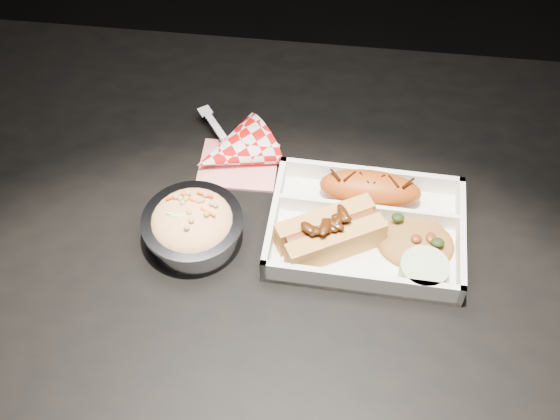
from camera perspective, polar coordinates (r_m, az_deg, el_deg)
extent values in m
cube|color=black|center=(0.94, 1.80, -2.76)|extent=(1.20, 0.80, 0.03)
cylinder|color=black|center=(1.56, -17.74, 1.80)|extent=(0.05, 0.05, 0.72)
cube|color=silver|center=(0.93, 6.92, -2.00)|extent=(0.26, 0.19, 0.01)
cube|color=silver|center=(0.97, 7.38, 2.58)|extent=(0.25, 0.02, 0.04)
cube|color=silver|center=(0.87, 6.58, -5.96)|extent=(0.25, 0.02, 0.04)
cube|color=silver|center=(0.92, -0.48, -0.56)|extent=(0.01, 0.18, 0.04)
cube|color=silver|center=(0.93, 14.43, -2.31)|extent=(0.01, 0.18, 0.04)
cube|color=silver|center=(0.93, 7.11, -0.30)|extent=(0.23, 0.01, 0.03)
ellipsoid|color=#A44310|center=(0.94, 7.33, 1.73)|extent=(0.14, 0.06, 0.05)
cube|color=#CA9044|center=(0.89, 4.55, -2.82)|extent=(0.13, 0.09, 0.04)
cube|color=#CA9044|center=(0.90, 3.63, -1.20)|extent=(0.13, 0.09, 0.04)
cylinder|color=brown|center=(0.89, 4.12, -1.66)|extent=(0.12, 0.08, 0.03)
ellipsoid|color=#9F692E|center=(0.91, 11.05, -2.23)|extent=(0.10, 0.09, 0.03)
cylinder|color=#B4CC9A|center=(0.89, 11.58, -4.95)|extent=(0.06, 0.06, 0.03)
cylinder|color=silver|center=(0.91, -7.04, -1.66)|extent=(0.12, 0.12, 0.04)
cylinder|color=silver|center=(0.90, -7.16, -0.89)|extent=(0.13, 0.13, 0.01)
ellipsoid|color=beige|center=(0.90, -7.16, -0.89)|extent=(0.10, 0.10, 0.04)
cube|color=red|center=(1.00, -3.39, 3.68)|extent=(0.11, 0.09, 0.00)
cone|color=red|center=(1.00, -3.91, 4.75)|extent=(0.15, 0.15, 0.10)
cube|color=white|center=(1.03, -5.29, 6.82)|extent=(0.04, 0.05, 0.00)
cube|color=white|center=(1.06, -6.11, 7.99)|extent=(0.03, 0.03, 0.00)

